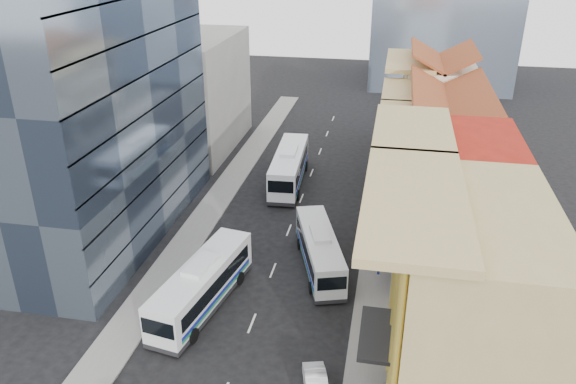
% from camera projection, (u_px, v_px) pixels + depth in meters
% --- Properties ---
extents(sidewalk_right, '(3.00, 90.00, 0.15)m').
position_uv_depth(sidewalk_right, '(380.00, 238.00, 51.04)').
color(sidewalk_right, slate).
rests_on(sidewalk_right, ground).
extents(sidewalk_left, '(3.00, 90.00, 0.15)m').
position_uv_depth(sidewalk_left, '(202.00, 221.00, 53.97)').
color(sidewalk_left, slate).
rests_on(sidewalk_left, ground).
extents(shophouse_tan, '(8.00, 14.00, 12.00)m').
position_uv_depth(shophouse_tan, '(471.00, 301.00, 32.46)').
color(shophouse_tan, tan).
rests_on(shophouse_tan, ground).
extents(shophouse_red, '(8.00, 10.00, 12.00)m').
position_uv_depth(shophouse_red, '(455.00, 209.00, 43.13)').
color(shophouse_red, '#A11F12').
rests_on(shophouse_red, ground).
extents(shophouse_cream_near, '(8.00, 9.00, 10.00)m').
position_uv_depth(shophouse_cream_near, '(446.00, 174.00, 52.00)').
color(shophouse_cream_near, white).
rests_on(shophouse_cream_near, ground).
extents(shophouse_cream_mid, '(8.00, 9.00, 10.00)m').
position_uv_depth(shophouse_cream_mid, '(441.00, 141.00, 60.01)').
color(shophouse_cream_mid, white).
rests_on(shophouse_cream_mid, ground).
extents(shophouse_cream_far, '(8.00, 12.00, 11.00)m').
position_uv_depth(shophouse_cream_far, '(437.00, 109.00, 69.14)').
color(shophouse_cream_far, white).
rests_on(shophouse_cream_far, ground).
extents(office_tower, '(12.00, 26.00, 30.00)m').
position_uv_depth(office_tower, '(81.00, 70.00, 46.44)').
color(office_tower, '#38455A').
rests_on(office_tower, ground).
extents(office_block_far, '(10.00, 18.00, 14.00)m').
position_uv_depth(office_block_far, '(194.00, 93.00, 70.11)').
color(office_block_far, gray).
rests_on(office_block_far, ground).
extents(bus_left_near, '(4.74, 12.12, 3.79)m').
position_uv_depth(bus_left_near, '(202.00, 284.00, 41.18)').
color(bus_left_near, silver).
rests_on(bus_left_near, ground).
extents(bus_left_far, '(3.68, 12.86, 4.08)m').
position_uv_depth(bus_left_far, '(289.00, 166.00, 61.38)').
color(bus_left_far, white).
rests_on(bus_left_far, ground).
extents(bus_right, '(5.69, 11.03, 3.45)m').
position_uv_depth(bus_right, '(319.00, 250.00, 45.95)').
color(bus_right, silver).
rests_on(bus_right, ground).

